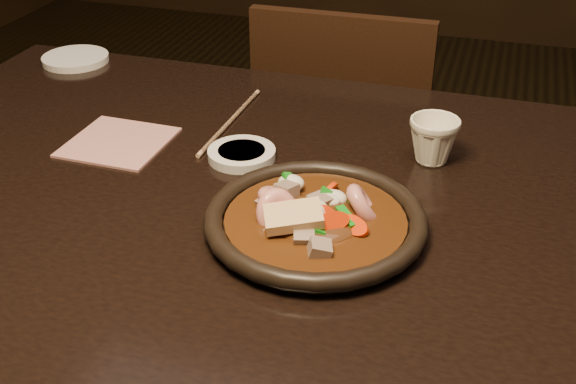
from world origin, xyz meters
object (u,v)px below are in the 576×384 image
(plate, at_px, (315,221))
(tea_cup, at_px, (434,139))
(chair, at_px, (347,159))
(table, at_px, (365,267))

(plate, height_order, tea_cup, tea_cup)
(chair, distance_m, plate, 0.80)
(table, relative_size, chair, 1.92)
(chair, bearing_deg, plate, 98.61)
(plate, bearing_deg, chair, 99.16)
(chair, distance_m, tea_cup, 0.65)
(plate, xyz_separation_m, tea_cup, (0.12, 0.23, 0.02))
(table, xyz_separation_m, tea_cup, (0.06, 0.18, 0.11))
(plate, bearing_deg, table, 37.79)
(chair, relative_size, plate, 2.97)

